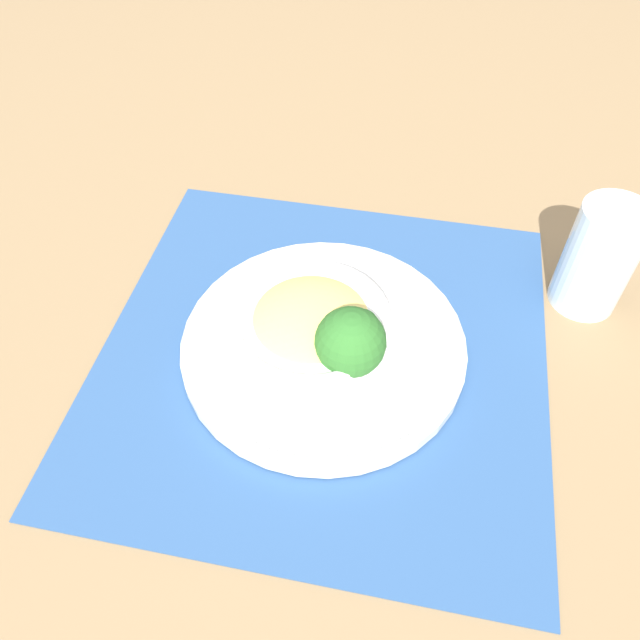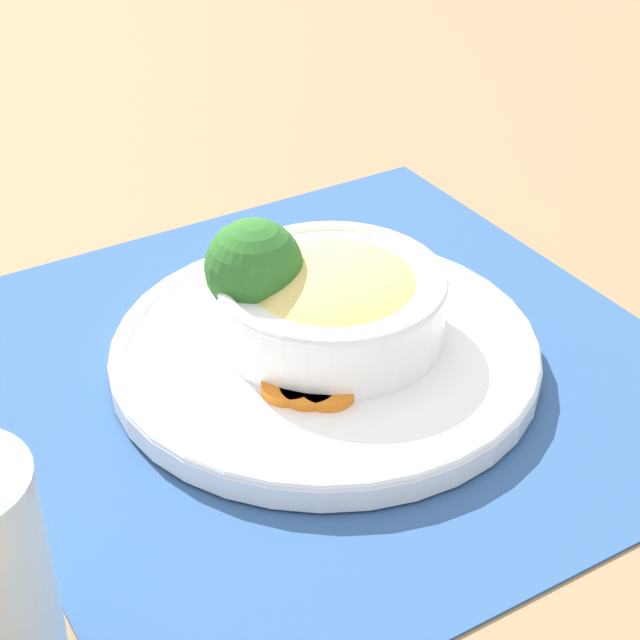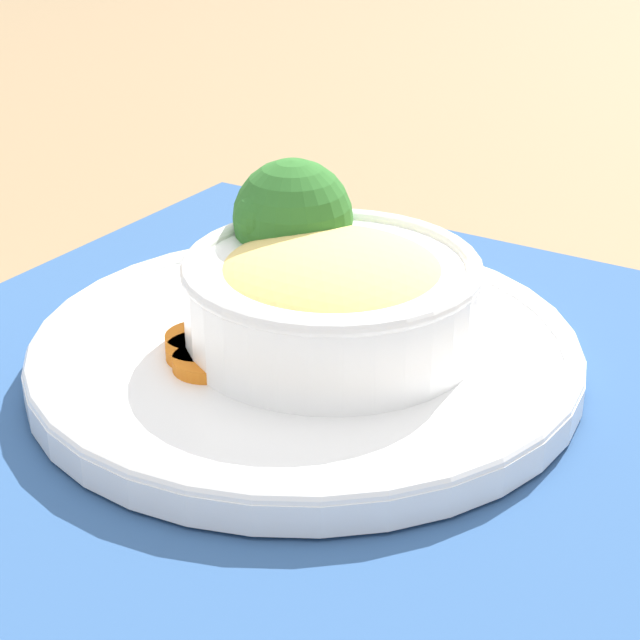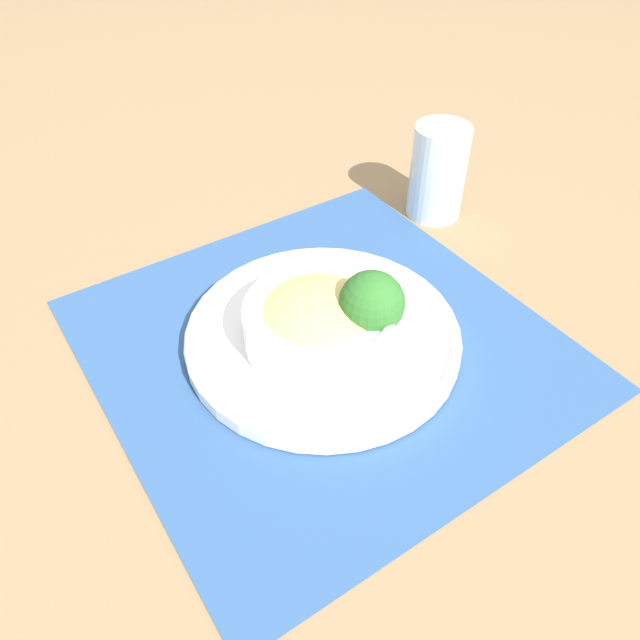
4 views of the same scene
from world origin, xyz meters
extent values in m
plane|color=#8C704C|center=(0.00, 0.00, 0.00)|extent=(4.00, 4.00, 0.00)
cube|color=#2D5184|center=(0.00, 0.00, 0.00)|extent=(0.49, 0.48, 0.00)
cylinder|color=white|center=(0.00, 0.00, 0.01)|extent=(0.30, 0.30, 0.02)
torus|color=white|center=(0.00, 0.00, 0.02)|extent=(0.30, 0.30, 0.01)
cylinder|color=white|center=(0.01, -0.01, 0.04)|extent=(0.16, 0.16, 0.05)
torus|color=white|center=(0.01, -0.01, 0.07)|extent=(0.16, 0.16, 0.01)
ellipsoid|color=#EAC66B|center=(0.01, -0.01, 0.05)|extent=(0.13, 0.13, 0.05)
cylinder|color=#84AD5B|center=(0.04, 0.03, 0.03)|extent=(0.03, 0.03, 0.03)
sphere|color=#2D6B28|center=(0.04, 0.03, 0.07)|extent=(0.07, 0.07, 0.07)
sphere|color=#2D6B28|center=(0.02, 0.04, 0.08)|extent=(0.03, 0.03, 0.03)
sphere|color=#2D6B28|center=(0.06, 0.03, 0.08)|extent=(0.03, 0.03, 0.03)
cylinder|color=orange|center=(-0.03, 0.05, 0.02)|extent=(0.04, 0.04, 0.01)
cylinder|color=orange|center=(-0.04, 0.04, 0.02)|extent=(0.04, 0.04, 0.01)
cylinder|color=orange|center=(-0.05, 0.03, 0.02)|extent=(0.04, 0.04, 0.01)
cylinder|color=silver|center=(-0.13, 0.28, 0.06)|extent=(0.08, 0.08, 0.13)
cylinder|color=silver|center=(-0.13, 0.28, 0.04)|extent=(0.06, 0.06, 0.08)
camera|label=1|loc=(0.41, 0.07, 0.53)|focal=35.00mm
camera|label=2|loc=(-0.51, 0.33, 0.45)|focal=60.00mm
camera|label=3|loc=(-0.44, -0.27, 0.29)|focal=60.00mm
camera|label=4|loc=(0.40, -0.28, 0.49)|focal=35.00mm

